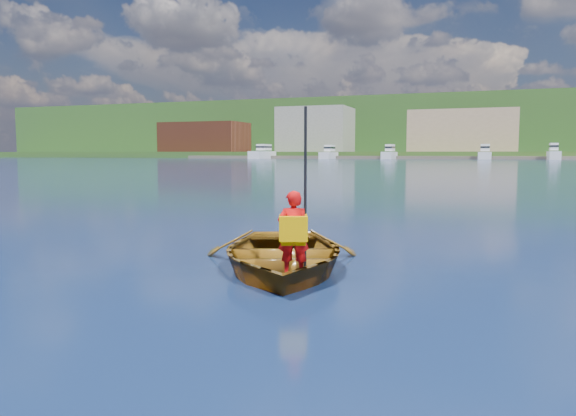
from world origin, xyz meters
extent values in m
plane|color=#0E2A43|center=(0.00, 0.00, 0.00)|extent=(600.00, 600.00, 0.00)
imported|color=#65320E|center=(1.37, -0.57, 0.20)|extent=(3.49, 4.06, 0.71)
imported|color=red|center=(1.82, -1.36, 0.63)|extent=(0.45, 0.37, 1.05)
cube|color=#DC9F00|center=(1.86, -1.47, 0.70)|extent=(0.35, 0.21, 0.30)
cube|color=#DC9F00|center=(1.78, -1.25, 0.70)|extent=(0.35, 0.19, 0.30)
cube|color=#DC9F00|center=(1.82, -1.36, 0.52)|extent=(0.36, 0.31, 0.05)
cylinder|color=black|center=(1.91, -1.16, 1.13)|extent=(0.05, 0.05, 2.06)
cube|color=#325527|center=(0.00, 190.00, 1.00)|extent=(400.00, 80.00, 2.00)
cube|color=#2E4D1D|center=(0.00, 240.00, 11.00)|extent=(400.00, 100.00, 22.00)
cube|color=brown|center=(-4.81, 148.00, 0.40)|extent=(160.05, 6.84, 0.80)
cube|color=brown|center=(-90.00, 165.00, 7.00)|extent=(28.00, 16.00, 10.00)
cube|color=#9B968F|center=(-50.00, 165.00, 9.00)|extent=(22.00, 16.00, 14.00)
cube|color=tan|center=(-5.00, 165.00, 8.00)|extent=(30.00, 16.00, 12.00)
cube|color=silver|center=(-59.26, 143.00, 0.94)|extent=(3.60, 12.87, 2.36)
cube|color=silver|center=(-59.26, 144.29, 3.26)|extent=(2.52, 5.79, 1.80)
cube|color=black|center=(-59.26, 144.29, 3.36)|extent=(2.59, 6.05, 0.50)
cube|color=silver|center=(-39.30, 143.00, 0.83)|extent=(2.82, 10.08, 2.08)
cube|color=silver|center=(-39.30, 144.01, 2.98)|extent=(1.98, 4.54, 1.80)
cube|color=black|center=(-39.30, 144.01, 3.08)|extent=(2.03, 4.74, 0.50)
cube|color=silver|center=(-22.43, 143.00, 0.85)|extent=(2.76, 9.87, 2.13)
cube|color=silver|center=(-22.43, 143.99, 3.03)|extent=(1.93, 4.44, 1.80)
cube|color=black|center=(-22.43, 143.99, 3.13)|extent=(1.99, 4.64, 0.50)
cube|color=silver|center=(1.73, 143.00, 0.83)|extent=(3.09, 11.04, 2.07)
cube|color=silver|center=(1.73, 144.10, 2.97)|extent=(2.16, 4.97, 1.80)
cube|color=black|center=(1.73, 144.10, 3.07)|extent=(2.23, 5.19, 0.50)
cube|color=silver|center=(17.52, 143.00, 0.90)|extent=(2.54, 9.08, 2.26)
cube|color=silver|center=(17.52, 143.91, 3.16)|extent=(1.78, 4.08, 1.80)
cube|color=black|center=(17.52, 143.91, 3.26)|extent=(1.83, 4.27, 0.50)
cylinder|color=#382314|center=(-167.85, 227.74, 10.76)|extent=(0.80, 0.80, 2.42)
sphere|color=#18591A|center=(-167.85, 227.74, 13.98)|extent=(4.51, 4.51, 4.51)
cylinder|color=#382314|center=(28.75, 267.49, 19.26)|extent=(0.80, 0.80, 3.52)
sphere|color=#18591A|center=(28.75, 267.49, 23.95)|extent=(6.56, 6.56, 6.56)
cylinder|color=#382314|center=(-168.28, 204.28, 6.91)|extent=(0.80, 0.80, 4.11)
sphere|color=#18591A|center=(-168.28, 204.28, 12.40)|extent=(7.68, 7.68, 7.68)
cylinder|color=#382314|center=(-48.80, 238.18, 13.13)|extent=(0.80, 0.80, 2.99)
sphere|color=#18591A|center=(-48.80, 238.18, 17.12)|extent=(5.58, 5.58, 5.58)
cylinder|color=#382314|center=(-46.55, 272.29, 20.55)|extent=(0.80, 0.80, 4.19)
sphere|color=#18591A|center=(-46.55, 272.29, 26.14)|extent=(7.83, 7.83, 7.83)
cylinder|color=#382314|center=(-10.79, 258.13, 17.04)|extent=(0.80, 0.80, 2.83)
sphere|color=#18591A|center=(-10.79, 258.13, 20.80)|extent=(5.27, 5.27, 5.27)
cylinder|color=#382314|center=(-107.33, 256.94, 17.40)|extent=(0.80, 0.80, 4.03)
sphere|color=#18591A|center=(-107.33, 256.94, 22.78)|extent=(7.53, 7.53, 7.53)
cylinder|color=#382314|center=(-29.64, 228.91, 11.00)|extent=(0.80, 0.80, 2.44)
sphere|color=#18591A|center=(-29.64, 228.91, 14.26)|extent=(4.56, 4.56, 4.56)
cylinder|color=#382314|center=(-152.71, 246.94, 15.28)|extent=(0.80, 0.80, 3.79)
sphere|color=#18591A|center=(-152.71, 246.94, 20.33)|extent=(7.07, 7.07, 7.07)
cylinder|color=#382314|center=(-60.10, 216.97, 8.62)|extent=(0.80, 0.80, 2.45)
sphere|color=#18591A|center=(-60.10, 216.97, 11.89)|extent=(4.58, 4.58, 4.58)
cylinder|color=#382314|center=(-95.82, 245.91, 14.39)|extent=(0.80, 0.80, 2.42)
sphere|color=#18591A|center=(-95.82, 245.91, 17.62)|extent=(4.52, 4.52, 4.52)
camera|label=1|loc=(4.08, -7.70, 1.60)|focal=35.00mm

